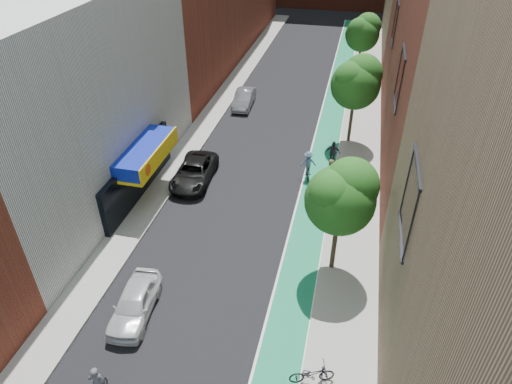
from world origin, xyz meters
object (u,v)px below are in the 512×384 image
Objects in this scene: cyclist_lane_near at (329,176)px; cyclist_lane_far at (308,166)px; parked_car_silver at (244,99)px; parked_car_black at (194,172)px; parked_car_white at (135,303)px; cyclist_lane_mid at (332,159)px.

cyclist_lane_near reaches higher than cyclist_lane_far.
cyclist_lane_near reaches higher than parked_car_silver.
parked_car_silver is at bearing 86.30° from parked_car_black.
parked_car_white is 1.99× the size of cyclist_lane_mid.
cyclist_lane_mid is (8.77, 3.72, 0.05)m from parked_car_black.
cyclist_lane_near is at bearing -55.68° from parked_car_silver.
parked_car_white is at bearing -91.01° from parked_car_silver.
parked_car_silver is 2.15× the size of cyclist_lane_far.
cyclist_lane_mid is (8.49, -8.65, 0.05)m from parked_car_silver.
cyclist_lane_far is at bearing -58.65° from parked_car_silver.
parked_car_black is at bearing -94.20° from parked_car_silver.
cyclist_lane_mid is 1.04× the size of cyclist_lane_far.
cyclist_lane_far is (7.28, 2.11, 0.19)m from parked_car_black.
parked_car_white is 0.81× the size of parked_car_black.
cyclist_lane_mid reaches higher than parked_car_black.
cyclist_lane_mid is at bearing 20.59° from parked_car_black.
parked_car_white is 1.94× the size of cyclist_lane_near.
cyclist_lane_near is 1.74m from cyclist_lane_far.
parked_car_white is at bearing 51.71° from cyclist_lane_far.
parked_car_silver is (-0.79, 23.64, 0.00)m from parked_car_white.
cyclist_lane_near is (8.77, 1.21, 0.18)m from parked_car_black.
parked_car_white is 14.66m from cyclist_lane_near.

